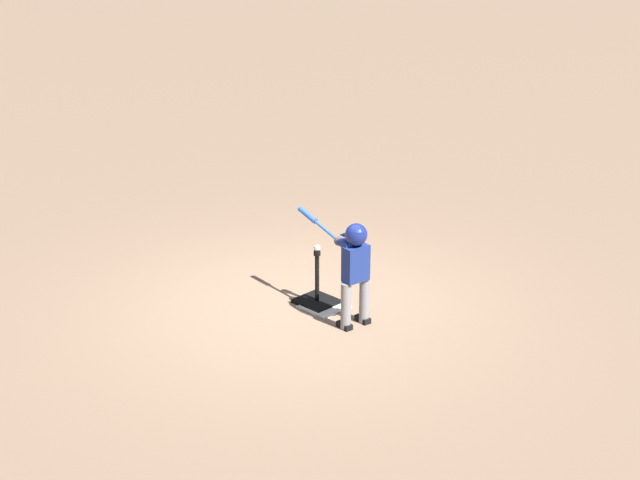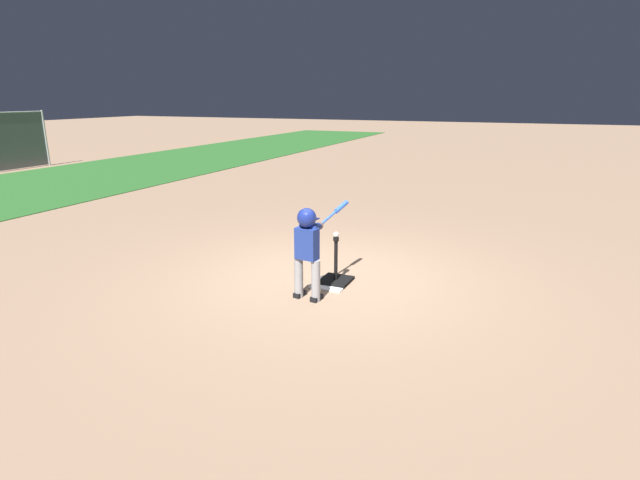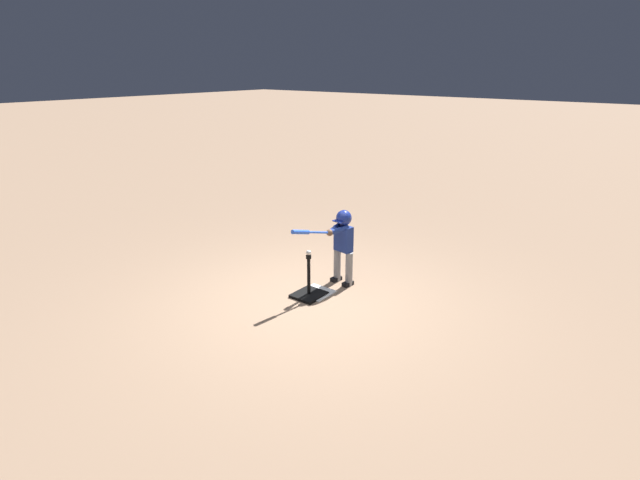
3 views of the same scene
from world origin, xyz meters
name	(u,v)px [view 2 (image 2 of 3)]	position (x,y,z in m)	size (l,w,h in m)	color
ground_plane	(329,277)	(0.00, 0.00, 0.00)	(90.00, 90.00, 0.00)	#93755B
home_plate	(330,284)	(-0.28, -0.12, 0.01)	(0.44, 0.44, 0.02)	white
batting_tee	(336,276)	(-0.14, -0.15, 0.08)	(0.44, 0.40, 0.63)	black
batter_child	(309,242)	(-0.78, -0.04, 0.73)	(1.11, 0.37, 1.15)	gray
baseball	(336,235)	(-0.14, -0.15, 0.67)	(0.07, 0.07, 0.07)	white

